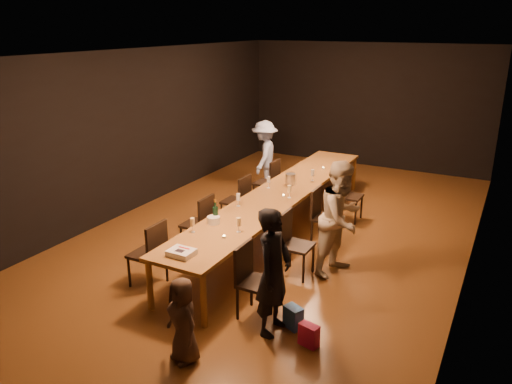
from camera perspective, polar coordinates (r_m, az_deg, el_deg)
The scene contains 30 objects.
ground at distance 8.59m, azimuth 2.60°, elevation -4.80°, with size 10.00×10.00×0.00m, color #402710.
room_shell at distance 7.99m, azimuth 2.82°, elevation 8.98°, with size 6.04×10.04×3.02m.
table at distance 8.34m, azimuth 2.67°, elevation -0.37°, with size 0.90×6.00×0.75m.
chair_right_0 at distance 6.12m, azimuth 0.18°, elevation -10.26°, with size 0.42×0.42×0.93m, color black, non-canonical shape.
chair_right_1 at distance 7.09m, azimuth 4.72°, elevation -6.06°, with size 0.42×0.42×0.93m, color black, non-canonical shape.
chair_right_2 at distance 8.12m, azimuth 8.09°, elevation -2.87°, with size 0.42×0.42×0.93m, color black, non-canonical shape.
chair_right_3 at distance 9.19m, azimuth 10.67°, elevation -0.40°, with size 0.42×0.42×0.93m, color black, non-canonical shape.
chair_left_0 at distance 6.98m, azimuth -12.37°, elevation -6.86°, with size 0.42×0.42×0.93m, color black, non-canonical shape.
chair_left_1 at distance 7.84m, azimuth -6.77°, elevation -3.60°, with size 0.42×0.42×0.93m, color black, non-canonical shape.
chair_left_2 at distance 8.79m, azimuth -2.37°, elevation -0.98°, with size 0.42×0.42×0.93m, color black, non-canonical shape.
chair_left_3 at distance 9.79m, azimuth 1.16°, elevation 1.12°, with size 0.42×0.42×0.93m, color black, non-canonical shape.
woman_birthday at distance 5.71m, azimuth 2.01°, elevation -9.11°, with size 0.56×0.37×1.53m, color black.
woman_tan at distance 7.12m, azimuth 9.71°, elevation -2.96°, with size 0.81×0.63×1.66m, color #C6B494.
man_blue at distance 10.63m, azimuth 0.97°, elevation 4.16°, with size 0.97×0.56×1.50m, color #94AFE5.
child at distance 5.45m, azimuth -8.35°, elevation -14.29°, with size 0.47×0.30×0.96m, color #423025.
gift_bag_red at distance 5.81m, azimuth 6.06°, elevation -15.95°, with size 0.22×0.12×0.26m, color #CD1E5E.
gift_bag_blue at distance 6.08m, azimuth 4.28°, elevation -14.08°, with size 0.22×0.15×0.27m, color #295FB4.
birthday_cake at distance 6.17m, azimuth -8.53°, elevation -6.86°, with size 0.31×0.25×0.07m.
plate_stack at distance 7.06m, azimuth -4.88°, elevation -3.20°, with size 0.18×0.18×0.10m, color white.
champagne_bottle at distance 7.08m, azimuth -4.67°, elevation -2.11°, with size 0.08×0.08×0.33m, color black, non-canonical shape.
ice_bucket at distance 8.72m, azimuth 3.96°, elevation 1.48°, with size 0.18×0.18×0.20m, color silver.
wineglass_0 at distance 6.77m, azimuth -7.27°, elevation -3.77°, with size 0.06×0.06×0.21m, color beige, non-canonical shape.
wineglass_1 at distance 6.73m, azimuth -2.00°, elevation -3.78°, with size 0.06×0.06×0.21m, color beige, non-canonical shape.
wineglass_2 at distance 7.66m, azimuth -2.04°, elevation -0.91°, with size 0.06×0.06×0.21m, color silver, non-canonical shape.
wineglass_3 at distance 8.05m, azimuth 3.84°, elevation 0.04°, with size 0.06×0.06×0.21m, color beige, non-canonical shape.
wineglass_4 at distance 8.52m, azimuth 1.45°, elevation 1.14°, with size 0.06×0.06×0.21m, color silver, non-canonical shape.
wineglass_5 at distance 8.96m, azimuth 6.48°, elevation 1.92°, with size 0.06×0.06×0.21m, color silver, non-canonical shape.
tealight_near at distance 6.59m, azimuth -3.68°, elevation -5.14°, with size 0.05×0.05×0.03m, color #B2B7B2.
tealight_mid at distance 8.12m, azimuth 3.17°, elevation -0.43°, with size 0.05×0.05×0.03m, color #B2B7B2.
tealight_far at distance 9.74m, azimuth 7.69°, elevation 2.70°, with size 0.05×0.05×0.03m, color #B2B7B2.
Camera 1 is at (3.33, -7.13, 3.43)m, focal length 35.00 mm.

